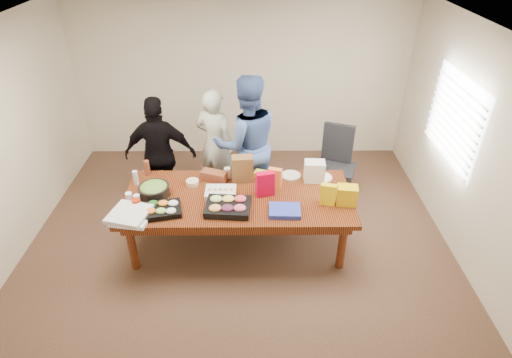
{
  "coord_description": "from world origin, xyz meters",
  "views": [
    {
      "loc": [
        0.2,
        -4.16,
        3.69
      ],
      "look_at": [
        0.23,
        0.1,
        0.93
      ],
      "focal_mm": 29.08,
      "sensor_mm": 36.0,
      "label": 1
    }
  ],
  "objects_px": {
    "person_center": "(215,144)",
    "office_chair": "(338,167)",
    "conference_table": "(238,220)",
    "person_right": "(247,144)",
    "salad_bowl": "(154,191)",
    "sheet_cake": "(221,192)"
  },
  "relations": [
    {
      "from": "person_center",
      "to": "salad_bowl",
      "type": "bearing_deg",
      "value": 85.86
    },
    {
      "from": "person_right",
      "to": "sheet_cake",
      "type": "xyz_separation_m",
      "value": [
        -0.32,
        -0.9,
        -0.2
      ]
    },
    {
      "from": "conference_table",
      "to": "person_center",
      "type": "distance_m",
      "value": 1.36
    },
    {
      "from": "person_center",
      "to": "office_chair",
      "type": "bearing_deg",
      "value": -161.39
    },
    {
      "from": "office_chair",
      "to": "sheet_cake",
      "type": "distance_m",
      "value": 1.94
    },
    {
      "from": "person_right",
      "to": "salad_bowl",
      "type": "height_order",
      "value": "person_right"
    },
    {
      "from": "conference_table",
      "to": "person_center",
      "type": "relative_size",
      "value": 1.69
    },
    {
      "from": "office_chair",
      "to": "salad_bowl",
      "type": "relative_size",
      "value": 2.84
    },
    {
      "from": "conference_table",
      "to": "office_chair",
      "type": "xyz_separation_m",
      "value": [
        1.44,
        1.03,
        0.16
      ]
    },
    {
      "from": "salad_bowl",
      "to": "person_right",
      "type": "bearing_deg",
      "value": 38.36
    },
    {
      "from": "conference_table",
      "to": "sheet_cake",
      "type": "bearing_deg",
      "value": 170.7
    },
    {
      "from": "salad_bowl",
      "to": "conference_table",
      "type": "bearing_deg",
      "value": -2.03
    },
    {
      "from": "office_chair",
      "to": "person_center",
      "type": "height_order",
      "value": "person_center"
    },
    {
      "from": "conference_table",
      "to": "office_chair",
      "type": "height_order",
      "value": "office_chair"
    },
    {
      "from": "conference_table",
      "to": "person_center",
      "type": "xyz_separation_m",
      "value": [
        -0.36,
        1.23,
        0.45
      ]
    },
    {
      "from": "conference_table",
      "to": "sheet_cake",
      "type": "height_order",
      "value": "sheet_cake"
    },
    {
      "from": "sheet_cake",
      "to": "salad_bowl",
      "type": "bearing_deg",
      "value": -179.97
    },
    {
      "from": "salad_bowl",
      "to": "office_chair",
      "type": "bearing_deg",
      "value": 22.02
    },
    {
      "from": "sheet_cake",
      "to": "salad_bowl",
      "type": "distance_m",
      "value": 0.82
    },
    {
      "from": "office_chair",
      "to": "person_right",
      "type": "distance_m",
      "value": 1.41
    },
    {
      "from": "person_center",
      "to": "sheet_cake",
      "type": "relative_size",
      "value": 4.4
    },
    {
      "from": "conference_table",
      "to": "person_center",
      "type": "bearing_deg",
      "value": 106.47
    }
  ]
}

